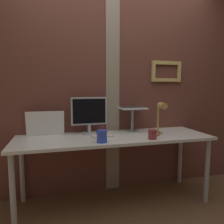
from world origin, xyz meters
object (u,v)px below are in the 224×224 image
(pen_cup, at_px, (102,136))
(laptop, at_px, (130,103))
(monitor, at_px, (89,113))
(desk_lamp, at_px, (160,115))
(coffee_mug, at_px, (153,134))
(whiteboard_panel, at_px, (45,124))

(pen_cup, bearing_deg, laptop, 47.31)
(monitor, bearing_deg, laptop, 8.59)
(desk_lamp, height_order, coffee_mug, desk_lamp)
(monitor, xyz_separation_m, coffee_mug, (0.58, -0.42, -0.19))
(pen_cup, relative_size, coffee_mug, 1.28)
(pen_cup, distance_m, coffee_mug, 0.52)
(whiteboard_panel, xyz_separation_m, coffee_mug, (1.05, -0.44, -0.08))
(whiteboard_panel, bearing_deg, monitor, -3.08)
(pen_cup, bearing_deg, coffee_mug, -0.00)
(whiteboard_panel, distance_m, coffee_mug, 1.14)
(pen_cup, bearing_deg, whiteboard_panel, 139.88)
(monitor, relative_size, pen_cup, 2.59)
(whiteboard_panel, bearing_deg, pen_cup, -40.12)
(desk_lamp, height_order, pen_cup, desk_lamp)
(whiteboard_panel, distance_m, desk_lamp, 1.25)
(monitor, xyz_separation_m, desk_lamp, (0.75, -0.25, -0.01))
(desk_lamp, relative_size, coffee_mug, 2.88)
(whiteboard_panel, relative_size, desk_lamp, 1.10)
(monitor, height_order, pen_cup, monitor)
(whiteboard_panel, height_order, desk_lamp, desk_lamp)
(monitor, xyz_separation_m, pen_cup, (0.06, -0.42, -0.18))
(monitor, height_order, whiteboard_panel, monitor)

